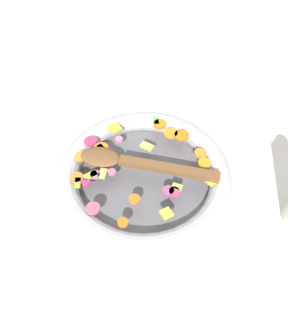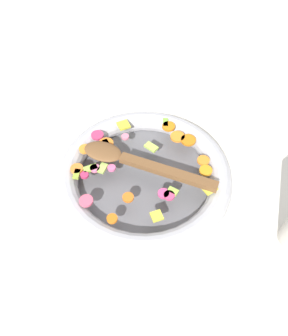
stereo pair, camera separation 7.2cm
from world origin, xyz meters
name	(u,v)px [view 1 (the left image)]	position (x,y,z in m)	size (l,w,h in m)	color
ground_plane	(144,181)	(0.00, 0.00, 0.00)	(4.00, 4.00, 0.00)	silver
skillet	(144,176)	(0.00, 0.00, 0.02)	(0.40, 0.40, 0.05)	slate
chopped_vegetables	(138,160)	(-0.01, 0.02, 0.05)	(0.32, 0.29, 0.01)	orange
wooden_spoon	(133,162)	(-0.02, 0.01, 0.06)	(0.30, 0.16, 0.01)	brown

